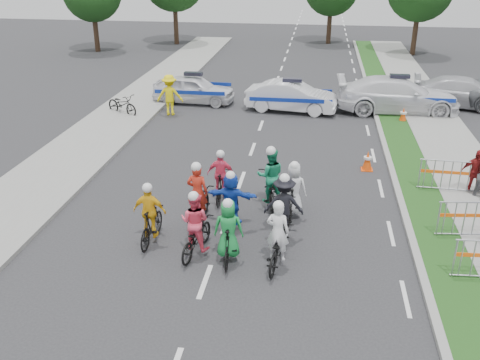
# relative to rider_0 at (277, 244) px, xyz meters

# --- Properties ---
(ground) EXTENTS (90.00, 90.00, 0.00)m
(ground) POSITION_rel_rider_0_xyz_m (-1.62, -0.98, -0.60)
(ground) COLOR #28282B
(ground) RESTS_ON ground
(curb_right) EXTENTS (0.20, 60.00, 0.12)m
(curb_right) POSITION_rel_rider_0_xyz_m (3.48, 4.02, -0.54)
(curb_right) COLOR gray
(curb_right) RESTS_ON ground
(grass_strip) EXTENTS (1.20, 60.00, 0.11)m
(grass_strip) POSITION_rel_rider_0_xyz_m (4.18, 4.02, -0.54)
(grass_strip) COLOR #244717
(grass_strip) RESTS_ON ground
(sidewalk_left) EXTENTS (3.00, 60.00, 0.13)m
(sidewalk_left) POSITION_rel_rider_0_xyz_m (-8.12, 4.02, -0.53)
(sidewalk_left) COLOR gray
(sidewalk_left) RESTS_ON ground
(rider_0) EXTENTS (0.84, 1.83, 1.81)m
(rider_0) POSITION_rel_rider_0_xyz_m (0.00, 0.00, 0.00)
(rider_0) COLOR black
(rider_0) RESTS_ON ground
(rider_1) EXTENTS (0.76, 1.70, 1.76)m
(rider_1) POSITION_rel_rider_0_xyz_m (-1.21, 0.02, 0.09)
(rider_1) COLOR black
(rider_1) RESTS_ON ground
(rider_2) EXTENTS (0.93, 1.84, 1.79)m
(rider_2) POSITION_rel_rider_0_xyz_m (-2.10, 0.23, 0.07)
(rider_2) COLOR black
(rider_2) RESTS_ON ground
(rider_3) EXTENTS (0.90, 1.69, 1.76)m
(rider_3) POSITION_rel_rider_0_xyz_m (-3.39, 0.62, 0.08)
(rider_3) COLOR black
(rider_3) RESTS_ON ground
(rider_4) EXTENTS (1.09, 1.90, 1.89)m
(rider_4) POSITION_rel_rider_0_xyz_m (0.04, 1.42, 0.14)
(rider_4) COLOR black
(rider_4) RESTS_ON ground
(rider_5) EXTENTS (1.43, 1.70, 1.76)m
(rider_5) POSITION_rel_rider_0_xyz_m (-1.42, 1.70, 0.15)
(rider_5) COLOR black
(rider_5) RESTS_ON ground
(rider_6) EXTENTS (0.79, 1.92, 1.91)m
(rider_6) POSITION_rel_rider_0_xyz_m (-2.39, 1.83, 0.03)
(rider_6) COLOR black
(rider_6) RESTS_ON ground
(rider_7) EXTENTS (0.79, 1.74, 1.78)m
(rider_7) POSITION_rel_rider_0_xyz_m (0.24, 2.59, 0.10)
(rider_7) COLOR black
(rider_7) RESTS_ON ground
(rider_8) EXTENTS (0.98, 2.00, 1.96)m
(rider_8) POSITION_rel_rider_0_xyz_m (-0.48, 3.23, 0.12)
(rider_8) COLOR black
(rider_8) RESTS_ON ground
(rider_9) EXTENTS (0.86, 1.63, 1.70)m
(rider_9) POSITION_rel_rider_0_xyz_m (-2.00, 3.37, 0.06)
(rider_9) COLOR black
(rider_9) RESTS_ON ground
(police_car_0) EXTENTS (4.15, 1.88, 1.38)m
(police_car_0) POSITION_rel_rider_0_xyz_m (-5.35, 14.25, 0.09)
(police_car_0) COLOR silver
(police_car_0) RESTS_ON ground
(police_car_1) EXTENTS (4.46, 2.08, 1.41)m
(police_car_1) POSITION_rel_rider_0_xyz_m (-0.44, 13.48, 0.11)
(police_car_1) COLOR silver
(police_car_1) RESTS_ON ground
(police_car_2) EXTENTS (5.73, 2.47, 1.64)m
(police_car_2) POSITION_rel_rider_0_xyz_m (4.48, 14.01, 0.22)
(police_car_2) COLOR silver
(police_car_2) RESTS_ON ground
(civilian_sedan) EXTENTS (5.18, 2.72, 1.43)m
(civilian_sedan) POSITION_rel_rider_0_xyz_m (7.86, 15.39, 0.12)
(civilian_sedan) COLOR #BABAC0
(civilian_sedan) RESTS_ON ground
(spectator_2) EXTENTS (0.93, 0.47, 1.52)m
(spectator_2) POSITION_rel_rider_0_xyz_m (5.79, 4.96, 0.16)
(spectator_2) COLOR maroon
(spectator_2) RESTS_ON ground
(marshal_hiviz) EXTENTS (1.26, 0.78, 1.88)m
(marshal_hiviz) POSITION_rel_rider_0_xyz_m (-5.98, 12.07, 0.34)
(marshal_hiviz) COLOR yellow
(marshal_hiviz) RESTS_ON ground
(barrier_1) EXTENTS (2.05, 0.74, 1.12)m
(barrier_1) POSITION_rel_rider_0_xyz_m (5.08, 2.03, -0.04)
(barrier_1) COLOR #A5A8AD
(barrier_1) RESTS_ON ground
(barrier_2) EXTENTS (2.02, 0.57, 1.12)m
(barrier_2) POSITION_rel_rider_0_xyz_m (5.08, 4.96, -0.04)
(barrier_2) COLOR #A5A8AD
(barrier_2) RESTS_ON ground
(cone_0) EXTENTS (0.40, 0.40, 0.70)m
(cone_0) POSITION_rel_rider_0_xyz_m (2.63, 6.57, -0.26)
(cone_0) COLOR #F24C0C
(cone_0) RESTS_ON ground
(cone_1) EXTENTS (0.40, 0.40, 0.70)m
(cone_1) POSITION_rel_rider_0_xyz_m (4.59, 12.38, -0.26)
(cone_1) COLOR #F24C0C
(cone_1) RESTS_ON ground
(parked_bike) EXTENTS (1.97, 1.52, 1.00)m
(parked_bike) POSITION_rel_rider_0_xyz_m (-8.19, 11.71, -0.10)
(parked_bike) COLOR black
(parked_bike) RESTS_ON ground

